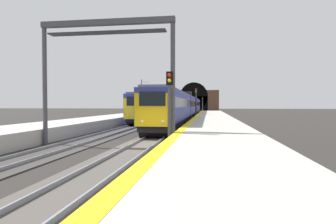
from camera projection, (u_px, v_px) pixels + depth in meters
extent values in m
plane|color=#282623|center=(145.00, 145.00, 17.98)|extent=(320.00, 320.00, 0.00)
cube|color=#ADA89E|center=(217.00, 139.00, 17.32)|extent=(112.00, 4.85, 1.01)
cube|color=#ADA89E|center=(16.00, 135.00, 19.27)|extent=(112.00, 4.85, 1.01)
cube|color=yellow|center=(181.00, 130.00, 17.62)|extent=(112.00, 0.50, 0.01)
cube|color=#4C4742|center=(145.00, 145.00, 17.98)|extent=(160.00, 3.04, 0.06)
cube|color=gray|center=(134.00, 143.00, 18.08)|extent=(160.00, 0.07, 0.15)
cube|color=gray|center=(157.00, 143.00, 17.87)|extent=(160.00, 0.07, 0.15)
cube|color=#383533|center=(78.00, 143.00, 18.64)|extent=(160.00, 3.11, 0.06)
cube|color=gray|center=(67.00, 142.00, 18.74)|extent=(160.00, 0.07, 0.15)
cube|color=gray|center=(88.00, 142.00, 18.53)|extent=(160.00, 0.07, 0.15)
cube|color=navy|center=(171.00, 106.00, 30.16)|extent=(20.41, 2.75, 2.82)
cube|color=black|center=(171.00, 103.00, 30.16)|extent=(19.59, 2.78, 0.86)
cube|color=slate|center=(171.00, 92.00, 30.12)|extent=(19.79, 2.34, 0.20)
cube|color=black|center=(171.00, 121.00, 30.21)|extent=(20.00, 2.43, 0.54)
cylinder|color=black|center=(156.00, 132.00, 21.46)|extent=(0.98, 2.50, 0.98)
cylinder|color=black|center=(160.00, 130.00, 23.24)|extent=(0.98, 2.50, 0.98)
cylinder|color=black|center=(178.00, 121.00, 37.19)|extent=(0.98, 2.50, 0.98)
cylinder|color=black|center=(180.00, 120.00, 38.97)|extent=(0.98, 2.50, 0.98)
cube|color=#E5B20F|center=(152.00, 110.00, 20.04)|extent=(0.13, 2.61, 2.38)
cube|color=black|center=(152.00, 99.00, 19.97)|extent=(0.04, 1.90, 1.01)
sphere|color=#F2EACC|center=(163.00, 122.00, 19.90)|extent=(0.20, 0.20, 0.20)
sphere|color=#F2EACC|center=(142.00, 122.00, 20.11)|extent=(0.20, 0.20, 0.20)
cube|color=navy|center=(187.00, 105.00, 51.03)|extent=(20.41, 2.75, 2.82)
cube|color=black|center=(187.00, 104.00, 51.02)|extent=(19.59, 2.78, 0.86)
cube|color=slate|center=(187.00, 97.00, 50.99)|extent=(19.79, 2.34, 0.20)
cube|color=black|center=(187.00, 114.00, 51.07)|extent=(20.00, 2.43, 0.54)
cylinder|color=black|center=(182.00, 119.00, 41.89)|extent=(0.98, 2.50, 0.98)
cylinder|color=black|center=(183.00, 118.00, 43.67)|extent=(0.98, 2.50, 0.98)
cylinder|color=black|center=(190.00, 115.00, 58.49)|extent=(0.98, 2.50, 0.98)
cylinder|color=black|center=(190.00, 114.00, 60.27)|extent=(0.98, 2.50, 0.98)
cube|color=navy|center=(193.00, 105.00, 71.89)|extent=(20.41, 2.75, 2.82)
cube|color=black|center=(193.00, 104.00, 71.88)|extent=(19.59, 2.78, 0.91)
cube|color=slate|center=(193.00, 99.00, 71.85)|extent=(19.79, 2.34, 0.20)
cube|color=black|center=(193.00, 111.00, 71.94)|extent=(20.00, 2.43, 0.54)
cylinder|color=black|center=(191.00, 114.00, 62.85)|extent=(0.98, 2.50, 0.98)
cylinder|color=black|center=(192.00, 114.00, 64.63)|extent=(0.98, 2.50, 0.98)
cylinder|color=black|center=(195.00, 112.00, 79.26)|extent=(0.98, 2.50, 0.98)
cylinder|color=black|center=(195.00, 112.00, 81.04)|extent=(0.98, 2.50, 0.98)
cube|color=black|center=(187.00, 94.00, 50.97)|extent=(1.30, 1.63, 0.90)
cube|color=navy|center=(151.00, 106.00, 41.89)|extent=(19.37, 3.11, 2.93)
cube|color=black|center=(151.00, 103.00, 41.88)|extent=(18.60, 3.13, 0.86)
cube|color=slate|center=(151.00, 95.00, 41.85)|extent=(18.79, 2.69, 0.20)
cube|color=black|center=(151.00, 117.00, 41.93)|extent=(18.98, 2.77, 0.48)
cylinder|color=black|center=(138.00, 123.00, 33.73)|extent=(0.92, 2.55, 0.87)
cylinder|color=black|center=(141.00, 122.00, 35.51)|extent=(0.92, 2.55, 0.87)
cylinder|color=black|center=(158.00, 117.00, 48.37)|extent=(0.92, 2.55, 0.87)
cylinder|color=black|center=(160.00, 117.00, 50.16)|extent=(0.92, 2.55, 0.87)
cube|color=yellow|center=(135.00, 109.00, 32.28)|extent=(0.17, 2.65, 2.41)
cube|color=black|center=(135.00, 101.00, 32.20)|extent=(0.08, 1.93, 1.06)
sphere|color=#F2EACC|center=(141.00, 116.00, 32.14)|extent=(0.20, 0.20, 0.20)
sphere|color=#F2EACC|center=(128.00, 116.00, 32.33)|extent=(0.20, 0.20, 0.20)
cube|color=navy|center=(170.00, 105.00, 61.61)|extent=(19.37, 3.11, 2.93)
cube|color=black|center=(170.00, 104.00, 61.59)|extent=(18.60, 3.13, 0.89)
cube|color=slate|center=(170.00, 98.00, 61.56)|extent=(18.79, 2.69, 0.20)
cube|color=black|center=(170.00, 113.00, 61.65)|extent=(18.98, 2.77, 0.48)
cylinder|color=black|center=(164.00, 116.00, 53.04)|extent=(0.92, 2.55, 0.87)
cylinder|color=black|center=(165.00, 116.00, 54.83)|extent=(0.92, 2.55, 0.87)
cylinder|color=black|center=(173.00, 113.00, 68.49)|extent=(0.92, 2.55, 0.87)
cylinder|color=black|center=(174.00, 113.00, 70.27)|extent=(0.92, 2.55, 0.87)
cube|color=black|center=(170.00, 96.00, 61.55)|extent=(1.33, 1.68, 0.90)
cylinder|color=#38383D|center=(170.00, 118.00, 15.65)|extent=(0.16, 0.16, 3.66)
cube|color=black|center=(170.00, 78.00, 15.59)|extent=(0.20, 0.38, 0.75)
cube|color=#38383D|center=(170.00, 118.00, 15.79)|extent=(0.04, 0.28, 3.29)
sphere|color=red|center=(169.00, 75.00, 15.46)|extent=(0.20, 0.20, 0.20)
sphere|color=yellow|center=(169.00, 81.00, 15.46)|extent=(0.20, 0.20, 0.20)
cylinder|color=#38383D|center=(196.00, 107.00, 46.67)|extent=(0.16, 0.16, 4.26)
cube|color=black|center=(196.00, 91.00, 46.60)|extent=(0.20, 0.38, 1.05)
cube|color=#38383D|center=(196.00, 107.00, 46.80)|extent=(0.04, 0.28, 3.84)
sphere|color=red|center=(196.00, 89.00, 46.46)|extent=(0.20, 0.20, 0.20)
sphere|color=yellow|center=(196.00, 91.00, 46.47)|extent=(0.20, 0.20, 0.20)
sphere|color=green|center=(196.00, 93.00, 46.47)|extent=(0.20, 0.20, 0.20)
cylinder|color=#4C4C54|center=(203.00, 107.00, 92.00)|extent=(0.16, 0.16, 3.80)
cube|color=black|center=(203.00, 99.00, 91.93)|extent=(0.20, 0.38, 1.05)
cube|color=#4C4C54|center=(203.00, 107.00, 92.13)|extent=(0.04, 0.28, 3.42)
sphere|color=red|center=(203.00, 98.00, 91.79)|extent=(0.20, 0.20, 0.20)
sphere|color=yellow|center=(203.00, 99.00, 91.80)|extent=(0.20, 0.20, 0.20)
sphere|color=green|center=(203.00, 100.00, 91.81)|extent=(0.20, 0.20, 0.20)
cylinder|color=#3F3F47|center=(45.00, 87.00, 18.09)|extent=(0.28, 0.28, 7.48)
cylinder|color=#3F3F47|center=(173.00, 85.00, 16.90)|extent=(0.28, 0.28, 7.48)
cube|color=#3F3F47|center=(106.00, 22.00, 17.39)|extent=(0.36, 8.54, 0.35)
cube|color=#2D2D33|center=(106.00, 33.00, 17.41)|extent=(0.70, 7.44, 0.08)
cube|color=brown|center=(194.00, 100.00, 116.78)|extent=(2.17, 20.37, 8.48)
cube|color=black|center=(194.00, 104.00, 115.69)|extent=(0.12, 11.41, 5.94)
cylinder|color=black|center=(194.00, 96.00, 115.61)|extent=(0.12, 11.41, 11.41)
cylinder|color=#595B60|center=(141.00, 97.00, 66.83)|extent=(0.22, 0.22, 8.49)
cylinder|color=#595B60|center=(146.00, 82.00, 66.58)|extent=(0.08, 2.09, 0.08)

